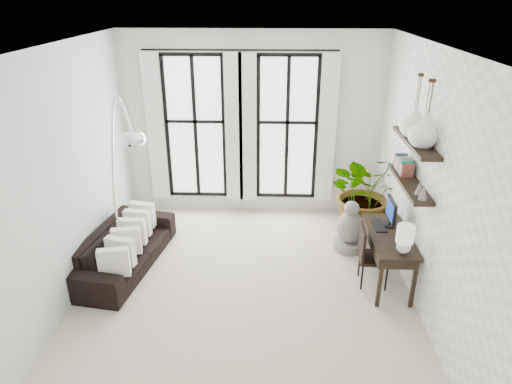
# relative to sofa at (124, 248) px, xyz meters

# --- Properties ---
(floor) EXTENTS (5.00, 5.00, 0.00)m
(floor) POSITION_rel_sofa_xyz_m (1.80, -0.49, -0.30)
(floor) COLOR beige
(floor) RESTS_ON ground
(ceiling) EXTENTS (5.00, 5.00, 0.00)m
(ceiling) POSITION_rel_sofa_xyz_m (1.80, -0.49, 2.90)
(ceiling) COLOR white
(ceiling) RESTS_ON wall_back
(wall_left) EXTENTS (0.00, 5.00, 5.00)m
(wall_left) POSITION_rel_sofa_xyz_m (-0.45, -0.49, 1.30)
(wall_left) COLOR silver
(wall_left) RESTS_ON floor
(wall_right) EXTENTS (0.00, 5.00, 5.00)m
(wall_right) POSITION_rel_sofa_xyz_m (4.05, -0.49, 1.30)
(wall_right) COLOR white
(wall_right) RESTS_ON floor
(wall_back) EXTENTS (4.50, 0.00, 4.50)m
(wall_back) POSITION_rel_sofa_xyz_m (1.80, 2.01, 1.30)
(wall_back) COLOR white
(wall_back) RESTS_ON floor
(windows) EXTENTS (3.26, 0.13, 2.65)m
(windows) POSITION_rel_sofa_xyz_m (1.60, 1.94, 1.26)
(windows) COLOR white
(windows) RESTS_ON wall_back
(wall_shelves) EXTENTS (0.25, 1.30, 0.60)m
(wall_shelves) POSITION_rel_sofa_xyz_m (3.91, -0.21, 1.43)
(wall_shelves) COLOR black
(wall_shelves) RESTS_ON wall_right
(sofa) EXTENTS (1.13, 2.17, 0.60)m
(sofa) POSITION_rel_sofa_xyz_m (0.00, 0.00, 0.00)
(sofa) COLOR black
(sofa) RESTS_ON floor
(throw_pillows) EXTENTS (0.40, 1.52, 0.40)m
(throw_pillows) POSITION_rel_sofa_xyz_m (0.10, 0.00, 0.20)
(throw_pillows) COLOR white
(throw_pillows) RESTS_ON sofa
(plant) EXTENTS (1.56, 1.45, 1.43)m
(plant) POSITION_rel_sofa_xyz_m (3.70, 1.24, 0.41)
(plant) COLOR #2D7228
(plant) RESTS_ON floor
(desk) EXTENTS (0.53, 1.26, 1.14)m
(desk) POSITION_rel_sofa_xyz_m (3.75, -0.30, 0.40)
(desk) COLOR black
(desk) RESTS_ON floor
(desk_chair) EXTENTS (0.43, 0.43, 0.86)m
(desk_chair) POSITION_rel_sofa_xyz_m (3.49, -0.30, 0.19)
(desk_chair) COLOR black
(desk_chair) RESTS_ON floor
(arc_lamp) EXTENTS (0.76, 0.44, 2.53)m
(arc_lamp) POSITION_rel_sofa_xyz_m (0.12, 0.09, 1.37)
(arc_lamp) COLOR silver
(arc_lamp) RESTS_ON floor
(buddha) EXTENTS (0.46, 0.46, 0.83)m
(buddha) POSITION_rel_sofa_xyz_m (3.37, 0.60, 0.05)
(buddha) COLOR gray
(buddha) RESTS_ON floor
(vase_a) EXTENTS (0.37, 0.37, 0.38)m
(vase_a) POSITION_rel_sofa_xyz_m (3.91, -0.50, 1.96)
(vase_a) COLOR white
(vase_a) RESTS_ON shelf_upper
(vase_b) EXTENTS (0.37, 0.37, 0.38)m
(vase_b) POSITION_rel_sofa_xyz_m (3.91, -0.10, 1.96)
(vase_b) COLOR white
(vase_b) RESTS_ON shelf_upper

